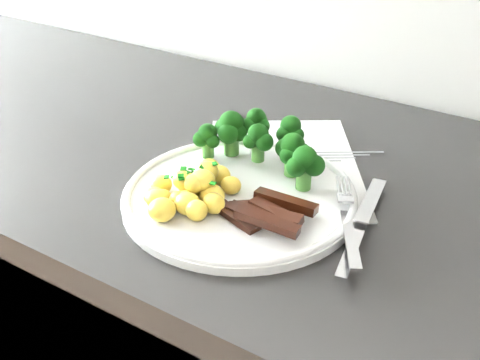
% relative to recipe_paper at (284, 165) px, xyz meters
% --- Properties ---
extents(recipe_paper, '(0.32, 0.34, 0.00)m').
position_rel_recipe_paper_xyz_m(recipe_paper, '(0.00, 0.00, 0.00)').
color(recipe_paper, silver).
rests_on(recipe_paper, counter).
extents(plate, '(0.29, 0.29, 0.02)m').
position_rel_recipe_paper_xyz_m(plate, '(-0.00, -0.11, 0.01)').
color(plate, white).
rests_on(plate, counter).
extents(broccoli, '(0.19, 0.10, 0.06)m').
position_rel_recipe_paper_xyz_m(broccoli, '(-0.02, -0.03, 0.05)').
color(broccoli, '#316522').
rests_on(broccoli, plate).
extents(potatoes, '(0.11, 0.14, 0.04)m').
position_rel_recipe_paper_xyz_m(potatoes, '(-0.04, -0.15, 0.02)').
color(potatoes, '#FFE951').
rests_on(potatoes, plate).
extents(beef_strips, '(0.12, 0.07, 0.03)m').
position_rel_recipe_paper_xyz_m(beef_strips, '(0.05, -0.14, 0.02)').
color(beef_strips, black).
rests_on(beef_strips, plate).
extents(fork, '(0.10, 0.17, 0.02)m').
position_rel_recipe_paper_xyz_m(fork, '(0.14, -0.11, 0.02)').
color(fork, silver).
rests_on(fork, plate).
extents(knife, '(0.05, 0.20, 0.02)m').
position_rel_recipe_paper_xyz_m(knife, '(0.15, -0.11, 0.01)').
color(knife, silver).
rests_on(knife, plate).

